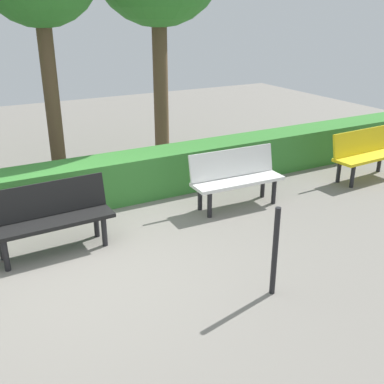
% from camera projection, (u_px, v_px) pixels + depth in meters
% --- Properties ---
extents(ground_plane, '(21.25, 21.25, 0.00)m').
position_uv_depth(ground_plane, '(79.00, 268.00, 5.38)').
color(ground_plane, gray).
extents(bench_yellow, '(1.40, 0.52, 0.86)m').
position_uv_depth(bench_yellow, '(365.00, 152.00, 8.07)').
color(bench_yellow, yellow).
rests_on(bench_yellow, ground_plane).
extents(bench_white, '(1.45, 0.52, 0.86)m').
position_uv_depth(bench_white, '(236.00, 176.00, 6.94)').
color(bench_white, white).
rests_on(bench_white, ground_plane).
extents(bench_black, '(1.51, 0.50, 0.86)m').
position_uv_depth(bench_black, '(50.00, 215.00, 5.61)').
color(bench_black, black).
rests_on(bench_black, ground_plane).
extents(hedge_row, '(17.25, 0.64, 0.70)m').
position_uv_depth(hedge_row, '(124.00, 178.00, 7.22)').
color(hedge_row, '#387F33').
rests_on(hedge_row, ground_plane).
extents(railing_post_mid, '(0.06, 0.06, 1.00)m').
position_uv_depth(railing_post_mid, '(275.00, 252.00, 4.72)').
color(railing_post_mid, black).
rests_on(railing_post_mid, ground_plane).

